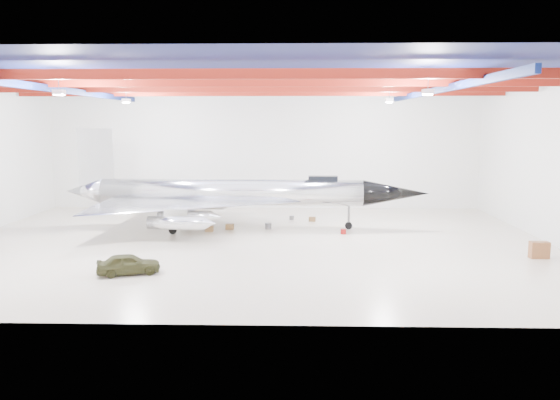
{
  "coord_description": "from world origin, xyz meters",
  "views": [
    {
      "loc": [
        2.85,
        -35.94,
        8.12
      ],
      "look_at": [
        1.86,
        2.0,
        2.64
      ],
      "focal_mm": 35.0,
      "sensor_mm": 36.0,
      "label": 1
    }
  ],
  "objects": [
    {
      "name": "jeep",
      "position": [
        -6.0,
        -7.78,
        0.56
      ],
      "size": [
        3.56,
        2.28,
        1.13
      ],
      "primitive_type": "imported",
      "rotation": [
        0.0,
        0.0,
        1.88
      ],
      "color": "#35351A",
      "rests_on": "floor"
    },
    {
      "name": "wall_back",
      "position": [
        0.0,
        15.0,
        5.5
      ],
      "size": [
        40.0,
        0.0,
        40.0
      ],
      "primitive_type": "plane",
      "rotation": [
        1.57,
        0.0,
        0.0
      ],
      "color": "silver",
      "rests_on": "floor"
    },
    {
      "name": "ceiling_structure",
      "position": [
        0.0,
        0.0,
        10.32
      ],
      "size": [
        39.5,
        29.5,
        1.08
      ],
      "color": "maroon",
      "rests_on": "ceiling"
    },
    {
      "name": "jet_aircraft",
      "position": [
        -1.98,
        5.11,
        2.49
      ],
      "size": [
        27.82,
        16.32,
        7.59
      ],
      "rotation": [
        0.0,
        0.0,
        -0.03
      ],
      "color": "silver",
      "rests_on": "floor"
    },
    {
      "name": "desk",
      "position": [
        17.52,
        -3.73,
        0.5
      ],
      "size": [
        1.11,
        0.57,
        1.01
      ],
      "primitive_type": "cube",
      "rotation": [
        0.0,
        0.0,
        0.02
      ],
      "color": "brown",
      "rests_on": "floor"
    },
    {
      "name": "spares_box",
      "position": [
        2.66,
        8.74,
        0.17
      ],
      "size": [
        0.46,
        0.46,
        0.35
      ],
      "primitive_type": "cylinder",
      "rotation": [
        0.0,
        0.0,
        0.21
      ],
      "color": "#59595B",
      "rests_on": "floor"
    },
    {
      "name": "floor",
      "position": [
        0.0,
        0.0,
        0.0
      ],
      "size": [
        40.0,
        40.0,
        0.0
      ],
      "primitive_type": "plane",
      "color": "beige",
      "rests_on": "ground"
    },
    {
      "name": "parts_bin",
      "position": [
        4.34,
        8.09,
        0.18
      ],
      "size": [
        0.59,
        0.5,
        0.36
      ],
      "primitive_type": "cube",
      "rotation": [
        0.0,
        0.0,
        -0.18
      ],
      "color": "olive",
      "rests_on": "floor"
    },
    {
      "name": "wall_right",
      "position": [
        20.0,
        0.0,
        5.5
      ],
      "size": [
        0.0,
        30.0,
        30.0
      ],
      "primitive_type": "plane",
      "rotation": [
        1.57,
        0.0,
        -1.57
      ],
      "color": "silver",
      "rests_on": "floor"
    },
    {
      "name": "engine_drum",
      "position": [
        0.89,
        4.82,
        0.23
      ],
      "size": [
        0.56,
        0.56,
        0.45
      ],
      "primitive_type": "cylinder",
      "rotation": [
        0.0,
        0.0,
        0.13
      ],
      "color": "#59595B",
      "rests_on": "floor"
    },
    {
      "name": "tool_chest",
      "position": [
        6.44,
        3.09,
        0.18
      ],
      "size": [
        0.42,
        0.42,
        0.37
      ],
      "primitive_type": "cylinder",
      "rotation": [
        0.0,
        0.0,
        -0.04
      ],
      "color": "maroon",
      "rests_on": "floor"
    },
    {
      "name": "crate_small",
      "position": [
        -6.01,
        6.47,
        0.12
      ],
      "size": [
        0.4,
        0.36,
        0.24
      ],
      "primitive_type": "cube",
      "rotation": [
        0.0,
        0.0,
        0.29
      ],
      "color": "#59595B",
      "rests_on": "floor"
    },
    {
      "name": "crate_ply",
      "position": [
        -3.46,
        3.78,
        0.2
      ],
      "size": [
        0.58,
        0.47,
        0.41
      ],
      "primitive_type": "cube",
      "rotation": [
        0.0,
        0.0,
        -0.01
      ],
      "color": "olive",
      "rests_on": "floor"
    },
    {
      "name": "ceiling",
      "position": [
        0.0,
        0.0,
        11.0
      ],
      "size": [
        40.0,
        40.0,
        0.0
      ],
      "primitive_type": "plane",
      "rotation": [
        3.14,
        0.0,
        0.0
      ],
      "color": "#0A0F38",
      "rests_on": "wall_back"
    },
    {
      "name": "oil_barrel",
      "position": [
        -2.03,
        4.59,
        0.2
      ],
      "size": [
        0.62,
        0.51,
        0.4
      ],
      "primitive_type": "cube",
      "rotation": [
        0.0,
        0.0,
        -0.09
      ],
      "color": "olive",
      "rests_on": "floor"
    }
  ]
}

